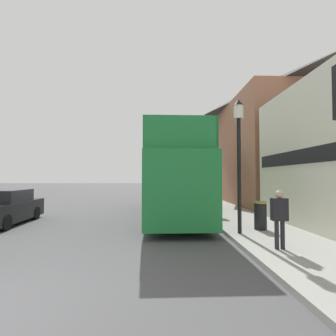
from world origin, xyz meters
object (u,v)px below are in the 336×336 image
at_px(parked_car_ahead_of_bus, 174,194).
at_px(parked_car_far_side, 4,208).
at_px(lamp_post_nearest, 239,140).
at_px(tour_bus, 172,180).
at_px(litter_bin, 260,215).
at_px(lamp_post_second, 204,157).
at_px(lamp_post_third, 194,163).
at_px(pedestrian_second, 279,214).

bearing_deg(parked_car_ahead_of_bus, parked_car_far_side, -132.38).
bearing_deg(lamp_post_nearest, parked_car_far_side, 164.15).
distance_m(parked_car_ahead_of_bus, lamp_post_nearest, 12.78).
height_order(tour_bus, litter_bin, tour_bus).
xyz_separation_m(lamp_post_nearest, lamp_post_second, (-0.05, 7.03, -0.01)).
distance_m(parked_car_ahead_of_bus, lamp_post_second, 6.17).
height_order(tour_bus, lamp_post_third, lamp_post_third).
bearing_deg(parked_car_ahead_of_bus, lamp_post_nearest, -86.12).
distance_m(parked_car_far_side, lamp_post_second, 10.69).
relative_size(tour_bus, lamp_post_second, 2.35).
bearing_deg(lamp_post_third, lamp_post_nearest, -91.06).
height_order(tour_bus, lamp_post_nearest, lamp_post_nearest).
relative_size(parked_car_ahead_of_bus, lamp_post_second, 0.99).
relative_size(pedestrian_second, lamp_post_second, 0.34).
xyz_separation_m(tour_bus, parked_car_far_side, (-7.37, -2.18, -1.19)).
bearing_deg(tour_bus, pedestrian_second, -70.44).
distance_m(lamp_post_nearest, lamp_post_third, 14.07).
distance_m(pedestrian_second, litter_bin, 2.68).
bearing_deg(parked_car_ahead_of_bus, tour_bus, -97.31).
relative_size(tour_bus, parked_car_ahead_of_bus, 2.37).
xyz_separation_m(lamp_post_second, litter_bin, (1.00, -6.41, -2.62)).
xyz_separation_m(parked_car_far_side, litter_bin, (10.41, -2.06, -0.02)).
bearing_deg(lamp_post_nearest, parked_car_ahead_of_bus, 97.11).
distance_m(tour_bus, pedestrian_second, 7.34).
xyz_separation_m(pedestrian_second, lamp_post_third, (-0.20, 16.04, 2.27)).
height_order(tour_bus, lamp_post_second, lamp_post_second).
bearing_deg(lamp_post_nearest, litter_bin, 33.21).
bearing_deg(lamp_post_third, parked_car_ahead_of_bus, -137.34).
relative_size(tour_bus, pedestrian_second, 6.94).
height_order(parked_car_ahead_of_bus, parked_car_far_side, parked_car_far_side).
distance_m(parked_car_ahead_of_bus, litter_bin, 12.04).
height_order(pedestrian_second, litter_bin, pedestrian_second).
xyz_separation_m(parked_car_ahead_of_bus, pedestrian_second, (2.01, -14.38, 0.41)).
bearing_deg(parked_car_far_side, lamp_post_second, -158.61).
bearing_deg(lamp_post_third, parked_car_far_side, -130.49).
distance_m(lamp_post_nearest, lamp_post_second, 7.03).
height_order(parked_car_far_side, lamp_post_nearest, lamp_post_nearest).
distance_m(parked_car_ahead_of_bus, lamp_post_third, 3.63).
height_order(tour_bus, parked_car_far_side, tour_bus).
bearing_deg(tour_bus, parked_car_far_side, -164.43).
height_order(lamp_post_nearest, lamp_post_third, lamp_post_third).
distance_m(pedestrian_second, lamp_post_second, 9.30).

